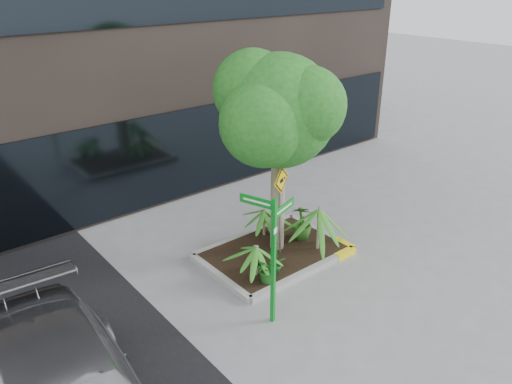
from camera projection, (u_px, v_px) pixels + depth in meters
ground at (276, 264)px, 11.64m from camera, size 80.00×80.00×0.00m
planter at (276, 252)px, 11.93m from camera, size 3.35×2.36×0.15m
tree at (279, 111)px, 10.71m from camera, size 3.20×2.84×4.80m
palm_front at (319, 209)px, 11.58m from camera, size 1.26×1.26×1.40m
palm_left at (257, 248)px, 10.69m from camera, size 0.82×0.82×0.91m
palm_back at (264, 211)px, 12.33m from camera, size 0.82×0.82×0.91m
shrub_a at (267, 268)px, 10.63m from camera, size 0.81×0.81×0.63m
shrub_b at (302, 222)px, 12.28m from camera, size 0.70×0.70×0.89m
shrub_c at (277, 259)px, 10.90m from camera, size 0.45×0.45×0.70m
shrub_d at (276, 222)px, 12.55m from camera, size 0.49×0.49×0.66m
street_sign_post at (273, 247)px, 9.17m from camera, size 0.93×0.75×2.63m
cattle_sign at (281, 195)px, 11.24m from camera, size 0.64×0.26×2.20m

